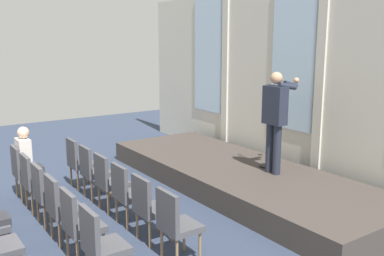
# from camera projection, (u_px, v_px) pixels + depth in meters

# --- Properties ---
(rear_partition) EXTENTS (10.41, 0.14, 3.77)m
(rear_partition) POSITION_uv_depth(u_px,v_px,m) (295.00, 81.00, 8.55)
(rear_partition) COLOR beige
(rear_partition) RESTS_ON ground
(stage_platform) EXTENTS (6.19, 2.16, 0.40)m
(stage_platform) POSITION_uv_depth(u_px,v_px,m) (239.00, 177.00, 8.15)
(stage_platform) COLOR #3F3833
(stage_platform) RESTS_ON ground
(speaker) EXTENTS (0.51, 0.69, 1.79)m
(speaker) POSITION_uv_depth(u_px,v_px,m) (275.00, 115.00, 7.53)
(speaker) COLOR #232838
(speaker) RESTS_ON stage_platform
(mic_stand) EXTENTS (0.28, 0.28, 1.55)m
(mic_stand) POSITION_uv_depth(u_px,v_px,m) (267.00, 149.00, 8.04)
(mic_stand) COLOR black
(mic_stand) RESTS_ON stage_platform
(chair_r0_c0) EXTENTS (0.46, 0.44, 0.94)m
(chair_r0_c0) POSITION_uv_depth(u_px,v_px,m) (78.00, 160.00, 8.06)
(chair_r0_c0) COLOR olive
(chair_r0_c0) RESTS_ON ground
(chair_r0_c1) EXTENTS (0.46, 0.44, 0.94)m
(chair_r0_c1) POSITION_uv_depth(u_px,v_px,m) (92.00, 169.00, 7.52)
(chair_r0_c1) COLOR olive
(chair_r0_c1) RESTS_ON ground
(chair_r0_c2) EXTENTS (0.46, 0.44, 0.94)m
(chair_r0_c2) POSITION_uv_depth(u_px,v_px,m) (108.00, 179.00, 6.98)
(chair_r0_c2) COLOR olive
(chair_r0_c2) RESTS_ON ground
(chair_r0_c3) EXTENTS (0.46, 0.44, 0.94)m
(chair_r0_c3) POSITION_uv_depth(u_px,v_px,m) (127.00, 191.00, 6.43)
(chair_r0_c3) COLOR olive
(chair_r0_c3) RESTS_ON ground
(chair_r0_c4) EXTENTS (0.46, 0.44, 0.94)m
(chair_r0_c4) POSITION_uv_depth(u_px,v_px,m) (149.00, 204.00, 5.89)
(chair_r0_c4) COLOR olive
(chair_r0_c4) RESTS_ON ground
(chair_r0_c5) EXTENTS (0.46, 0.44, 0.94)m
(chair_r0_c5) POSITION_uv_depth(u_px,v_px,m) (175.00, 221.00, 5.35)
(chair_r0_c5) COLOR olive
(chair_r0_c5) RESTS_ON ground
(chair_r1_c0) EXTENTS (0.46, 0.44, 0.94)m
(chair_r1_c0) POSITION_uv_depth(u_px,v_px,m) (23.00, 169.00, 7.51)
(chair_r1_c0) COLOR olive
(chair_r1_c0) RESTS_ON ground
(audience_r1_c0) EXTENTS (0.36, 0.39, 1.27)m
(audience_r1_c0) POSITION_uv_depth(u_px,v_px,m) (27.00, 158.00, 7.53)
(audience_r1_c0) COLOR #2D2D33
(audience_r1_c0) RESTS_ON ground
(chair_r1_c1) EXTENTS (0.46, 0.44, 0.94)m
(chair_r1_c1) POSITION_uv_depth(u_px,v_px,m) (34.00, 179.00, 6.97)
(chair_r1_c1) COLOR olive
(chair_r1_c1) RESTS_ON ground
(chair_r1_c2) EXTENTS (0.46, 0.44, 0.94)m
(chair_r1_c2) POSITION_uv_depth(u_px,v_px,m) (46.00, 191.00, 6.43)
(chair_r1_c2) COLOR olive
(chair_r1_c2) RESTS_ON ground
(chair_r1_c3) EXTENTS (0.46, 0.44, 0.94)m
(chair_r1_c3) POSITION_uv_depth(u_px,v_px,m) (61.00, 205.00, 5.88)
(chair_r1_c3) COLOR olive
(chair_r1_c3) RESTS_ON ground
(chair_r1_c4) EXTENTS (0.46, 0.44, 0.94)m
(chair_r1_c4) POSITION_uv_depth(u_px,v_px,m) (78.00, 221.00, 5.34)
(chair_r1_c4) COLOR olive
(chair_r1_c4) RESTS_ON ground
(chair_r1_c5) EXTENTS (0.46, 0.44, 0.94)m
(chair_r1_c5) POSITION_uv_depth(u_px,v_px,m) (100.00, 242.00, 4.80)
(chair_r1_c5) COLOR olive
(chair_r1_c5) RESTS_ON ground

